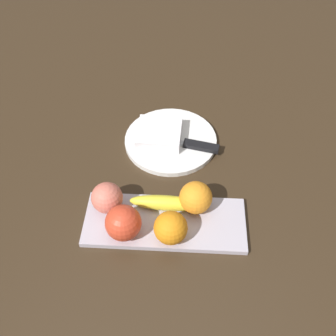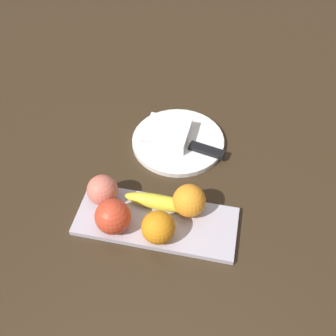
% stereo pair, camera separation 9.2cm
% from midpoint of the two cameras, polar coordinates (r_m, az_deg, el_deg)
% --- Properties ---
extents(ground_plane, '(2.40, 2.40, 0.00)m').
position_cam_midpoint_polar(ground_plane, '(0.88, -4.40, -8.08)').
color(ground_plane, '#352718').
extents(fruit_tray, '(0.35, 0.14, 0.01)m').
position_cam_midpoint_polar(fruit_tray, '(0.88, -3.50, -8.02)').
color(fruit_tray, '#B8B2C1').
rests_on(fruit_tray, ground_plane).
extents(apple, '(0.08, 0.08, 0.08)m').
position_cam_midpoint_polar(apple, '(0.83, -9.61, -7.93)').
color(apple, red).
rests_on(apple, fruit_tray).
extents(banana, '(0.16, 0.04, 0.03)m').
position_cam_midpoint_polar(banana, '(0.88, -3.21, -5.19)').
color(banana, yellow).
rests_on(banana, fruit_tray).
extents(orange_near_apple, '(0.07, 0.07, 0.07)m').
position_cam_midpoint_polar(orange_near_apple, '(0.82, -2.88, -8.73)').
color(orange_near_apple, orange).
rests_on(orange_near_apple, fruit_tray).
extents(orange_near_banana, '(0.07, 0.07, 0.07)m').
position_cam_midpoint_polar(orange_near_banana, '(0.86, 0.92, -4.43)').
color(orange_near_banana, orange).
rests_on(orange_near_banana, fruit_tray).
extents(peach, '(0.07, 0.07, 0.07)m').
position_cam_midpoint_polar(peach, '(0.88, -11.70, -4.36)').
color(peach, '#D36C5A').
rests_on(peach, fruit_tray).
extents(dinner_plate, '(0.24, 0.24, 0.01)m').
position_cam_midpoint_polar(dinner_plate, '(1.04, -2.17, 3.82)').
color(dinner_plate, white).
rests_on(dinner_plate, ground_plane).
extents(folded_napkin, '(0.12, 0.11, 0.03)m').
position_cam_midpoint_polar(folded_napkin, '(1.02, -3.87, 4.76)').
color(folded_napkin, white).
rests_on(folded_napkin, dinner_plate).
extents(knife, '(0.18, 0.06, 0.01)m').
position_cam_midpoint_polar(knife, '(1.01, 1.28, 3.11)').
color(knife, silver).
rests_on(knife, dinner_plate).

